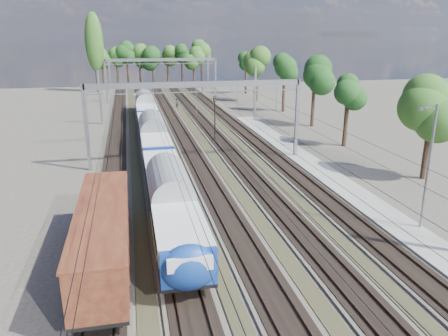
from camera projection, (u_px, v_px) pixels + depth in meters
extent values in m
cube|color=#47423A|center=(117.00, 137.00, 60.79)|extent=(3.00, 130.00, 0.15)
cube|color=black|center=(117.00, 136.00, 60.77)|extent=(2.50, 130.00, 0.06)
cube|color=#473326|center=(112.00, 136.00, 60.59)|extent=(0.08, 130.00, 0.14)
cube|color=#473326|center=(122.00, 135.00, 60.88)|extent=(0.08, 130.00, 0.14)
cube|color=#47423A|center=(150.00, 135.00, 61.70)|extent=(3.00, 130.00, 0.15)
cube|color=black|center=(150.00, 135.00, 61.67)|extent=(2.50, 130.00, 0.06)
cube|color=#473326|center=(144.00, 134.00, 61.50)|extent=(0.08, 130.00, 0.14)
cube|color=#473326|center=(155.00, 134.00, 61.79)|extent=(0.08, 130.00, 0.14)
cube|color=#47423A|center=(181.00, 134.00, 62.61)|extent=(3.00, 130.00, 0.15)
cube|color=black|center=(181.00, 133.00, 62.58)|extent=(2.50, 130.00, 0.06)
cube|color=#473326|center=(176.00, 133.00, 62.41)|extent=(0.08, 130.00, 0.14)
cube|color=#473326|center=(186.00, 132.00, 62.70)|extent=(0.08, 130.00, 0.14)
cube|color=#47423A|center=(212.00, 132.00, 63.52)|extent=(3.00, 130.00, 0.15)
cube|color=black|center=(212.00, 132.00, 63.49)|extent=(2.50, 130.00, 0.06)
cube|color=#473326|center=(207.00, 131.00, 63.32)|extent=(0.08, 130.00, 0.14)
cube|color=#473326|center=(217.00, 131.00, 63.61)|extent=(0.08, 130.00, 0.14)
cube|color=#47423A|center=(242.00, 131.00, 64.43)|extent=(3.00, 130.00, 0.15)
cube|color=black|center=(242.00, 130.00, 64.40)|extent=(2.50, 130.00, 0.06)
cube|color=#473326|center=(237.00, 130.00, 64.23)|extent=(0.08, 130.00, 0.14)
cube|color=#473326|center=(247.00, 130.00, 64.52)|extent=(0.08, 130.00, 0.14)
cube|color=#312C20|center=(133.00, 136.00, 61.26)|extent=(1.10, 130.00, 0.05)
cube|color=#312C20|center=(166.00, 135.00, 62.17)|extent=(1.10, 130.00, 0.05)
cube|color=#312C20|center=(197.00, 134.00, 63.08)|extent=(1.10, 130.00, 0.05)
cube|color=#312C20|center=(227.00, 132.00, 63.99)|extent=(1.10, 130.00, 0.05)
cube|color=gray|center=(338.00, 183.00, 41.65)|extent=(3.00, 70.00, 0.30)
cube|color=gray|center=(86.00, 128.00, 44.97)|extent=(0.35, 0.35, 9.00)
cube|color=gray|center=(297.00, 119.00, 49.62)|extent=(0.35, 0.35, 9.00)
cube|color=gray|center=(196.00, 84.00, 46.07)|extent=(23.00, 0.35, 0.60)
cube|color=gray|center=(106.00, 81.00, 89.83)|extent=(0.35, 0.35, 9.00)
cube|color=gray|center=(215.00, 79.00, 94.47)|extent=(0.35, 0.35, 9.00)
cube|color=gray|center=(161.00, 60.00, 90.92)|extent=(23.00, 0.35, 0.60)
cube|color=gray|center=(100.00, 98.00, 68.41)|extent=(0.35, 0.35, 8.50)
cube|color=gray|center=(110.00, 74.00, 110.46)|extent=(0.35, 0.35, 8.50)
cube|color=gray|center=(255.00, 93.00, 73.52)|extent=(0.35, 0.35, 8.50)
cube|color=gray|center=(208.00, 72.00, 115.57)|extent=(0.35, 0.35, 8.50)
cylinder|color=black|center=(114.00, 98.00, 59.20)|extent=(0.03, 130.00, 0.03)
cylinder|color=black|center=(114.00, 90.00, 58.88)|extent=(0.03, 130.00, 0.03)
cylinder|color=black|center=(148.00, 97.00, 60.11)|extent=(0.03, 130.00, 0.03)
cylinder|color=black|center=(147.00, 89.00, 59.79)|extent=(0.03, 130.00, 0.03)
cylinder|color=black|center=(180.00, 96.00, 61.02)|extent=(0.03, 130.00, 0.03)
cylinder|color=black|center=(180.00, 88.00, 60.70)|extent=(0.03, 130.00, 0.03)
cylinder|color=black|center=(212.00, 95.00, 61.93)|extent=(0.03, 130.00, 0.03)
cylinder|color=black|center=(212.00, 87.00, 61.61)|extent=(0.03, 130.00, 0.03)
cylinder|color=black|center=(242.00, 94.00, 62.84)|extent=(0.03, 130.00, 0.03)
cylinder|color=black|center=(243.00, 87.00, 62.52)|extent=(0.03, 130.00, 0.03)
cylinder|color=black|center=(103.00, 75.00, 120.53)|extent=(0.56, 0.56, 6.09)
sphere|color=black|center=(102.00, 57.00, 119.11)|extent=(4.04, 4.04, 4.04)
cylinder|color=black|center=(117.00, 72.00, 122.57)|extent=(0.56, 0.56, 7.42)
sphere|color=black|center=(115.00, 50.00, 120.83)|extent=(5.36, 5.36, 5.36)
cylinder|color=black|center=(128.00, 74.00, 121.08)|extent=(0.56, 0.56, 6.51)
sphere|color=black|center=(127.00, 55.00, 119.56)|extent=(4.51, 4.51, 4.51)
cylinder|color=black|center=(143.00, 72.00, 122.38)|extent=(0.56, 0.56, 7.22)
sphere|color=black|center=(142.00, 51.00, 120.69)|extent=(5.36, 5.36, 5.36)
cylinder|color=black|center=(153.00, 73.00, 123.12)|extent=(0.56, 0.56, 6.60)
sphere|color=black|center=(152.00, 54.00, 121.57)|extent=(5.07, 5.07, 5.07)
cylinder|color=black|center=(166.00, 72.00, 123.29)|extent=(0.56, 0.56, 7.29)
sphere|color=black|center=(166.00, 50.00, 121.58)|extent=(4.64, 4.64, 4.64)
cylinder|color=black|center=(180.00, 73.00, 125.81)|extent=(0.56, 0.56, 6.11)
sphere|color=black|center=(179.00, 56.00, 124.38)|extent=(4.92, 4.92, 4.92)
cylinder|color=black|center=(191.00, 71.00, 126.92)|extent=(0.56, 0.56, 7.26)
sphere|color=black|center=(190.00, 50.00, 125.22)|extent=(4.41, 4.41, 4.41)
cylinder|color=black|center=(203.00, 71.00, 127.76)|extent=(0.56, 0.56, 6.73)
sphere|color=black|center=(203.00, 52.00, 126.19)|extent=(5.34, 5.34, 5.34)
cylinder|color=black|center=(445.00, 156.00, 38.90)|extent=(0.56, 0.56, 6.71)
cylinder|color=black|center=(359.00, 126.00, 54.33)|extent=(0.56, 0.56, 5.54)
sphere|color=black|center=(362.00, 91.00, 53.03)|extent=(4.49, 4.49, 4.49)
cylinder|color=black|center=(321.00, 108.00, 66.12)|extent=(0.56, 0.56, 6.03)
sphere|color=black|center=(323.00, 76.00, 64.71)|extent=(4.76, 4.76, 4.76)
cylinder|color=black|center=(276.00, 93.00, 80.86)|extent=(0.56, 0.56, 6.54)
sphere|color=black|center=(277.00, 65.00, 79.32)|extent=(4.53, 4.53, 4.53)
cylinder|color=black|center=(264.00, 87.00, 91.82)|extent=(0.56, 0.56, 6.16)
sphere|color=black|center=(264.00, 63.00, 90.38)|extent=(3.64, 3.64, 3.64)
cylinder|color=black|center=(243.00, 83.00, 105.29)|extent=(0.56, 0.56, 5.04)
sphere|color=black|center=(243.00, 66.00, 104.11)|extent=(4.19, 4.19, 4.19)
cylinder|color=black|center=(96.00, 59.00, 106.89)|extent=(0.70, 0.70, 16.00)
ellipsoid|color=#27521B|center=(94.00, 42.00, 105.71)|extent=(4.40, 4.40, 14.08)
cube|color=black|center=(183.00, 267.00, 25.80)|extent=(2.13, 3.19, 0.85)
cube|color=black|center=(163.00, 185.00, 39.71)|extent=(2.13, 3.19, 0.85)
cube|color=navy|center=(170.00, 198.00, 32.29)|extent=(2.98, 21.26, 2.02)
cube|color=silver|center=(170.00, 191.00, 32.13)|extent=(3.06, 20.41, 1.01)
cube|color=black|center=(190.00, 189.00, 32.45)|extent=(0.04, 18.07, 0.74)
cube|color=yellow|center=(177.00, 231.00, 28.08)|extent=(3.08, 5.95, 0.74)
cylinder|color=gray|center=(169.00, 185.00, 31.99)|extent=(3.02, 21.26, 3.02)
cube|color=black|center=(157.00, 164.00, 46.23)|extent=(2.13, 3.19, 0.85)
cube|color=black|center=(150.00, 134.00, 60.14)|extent=(2.13, 3.19, 0.85)
cube|color=navy|center=(153.00, 134.00, 52.72)|extent=(2.98, 21.26, 2.02)
cube|color=silver|center=(152.00, 130.00, 52.56)|extent=(3.06, 20.41, 1.01)
cube|color=black|center=(165.00, 130.00, 52.87)|extent=(0.04, 18.07, 0.74)
cube|color=yellow|center=(155.00, 148.00, 48.50)|extent=(3.08, 5.95, 0.74)
cylinder|color=gray|center=(152.00, 126.00, 52.42)|extent=(3.02, 21.26, 3.02)
cube|color=black|center=(148.00, 124.00, 66.66)|extent=(2.13, 3.19, 0.85)
cube|color=black|center=(144.00, 109.00, 80.56)|extent=(2.13, 3.19, 0.85)
cube|color=navy|center=(145.00, 106.00, 73.14)|extent=(2.98, 21.26, 2.02)
cube|color=silver|center=(145.00, 103.00, 72.99)|extent=(3.06, 20.41, 1.01)
cube|color=black|center=(154.00, 103.00, 73.30)|extent=(0.04, 18.07, 0.74)
cube|color=yellow|center=(146.00, 114.00, 68.93)|extent=(3.08, 5.95, 0.74)
cylinder|color=gray|center=(145.00, 100.00, 72.85)|extent=(3.02, 21.26, 3.02)
ellipsoid|color=navy|center=(189.00, 267.00, 22.53)|extent=(3.02, 1.66, 2.57)
cube|color=black|center=(102.00, 308.00, 22.01)|extent=(2.08, 2.70, 0.73)
cube|color=black|center=(109.00, 226.00, 31.53)|extent=(2.08, 2.70, 0.73)
cube|color=black|center=(105.00, 253.00, 26.63)|extent=(2.81, 14.56, 0.21)
cube|color=#461312|center=(103.00, 231.00, 26.20)|extent=(2.81, 14.56, 2.70)
cube|color=#461312|center=(101.00, 209.00, 25.79)|extent=(3.02, 14.56, 0.12)
imported|color=black|center=(177.00, 103.00, 84.47)|extent=(0.67, 0.82, 1.95)
cylinder|color=black|center=(215.00, 122.00, 58.04)|extent=(0.15, 0.15, 5.30)
cube|color=black|center=(215.00, 99.00, 57.15)|extent=(0.37, 0.24, 0.74)
sphere|color=red|center=(215.00, 97.00, 56.96)|extent=(0.17, 0.17, 0.17)
sphere|color=#0C9919|center=(215.00, 100.00, 57.07)|extent=(0.17, 0.17, 0.17)
cylinder|color=black|center=(202.00, 82.00, 109.12)|extent=(0.13, 0.13, 4.49)
cube|color=black|center=(202.00, 72.00, 108.37)|extent=(0.36, 0.30, 0.63)
sphere|color=red|center=(202.00, 71.00, 108.21)|extent=(0.14, 0.14, 0.14)
sphere|color=#0C9919|center=(202.00, 73.00, 108.30)|extent=(0.14, 0.14, 0.14)
cylinder|color=gray|center=(428.00, 170.00, 30.61)|extent=(0.19, 0.19, 9.30)
cube|color=gray|center=(430.00, 107.00, 29.19)|extent=(1.24, 0.63, 0.11)
cube|color=gray|center=(421.00, 109.00, 29.10)|extent=(0.52, 0.40, 0.17)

